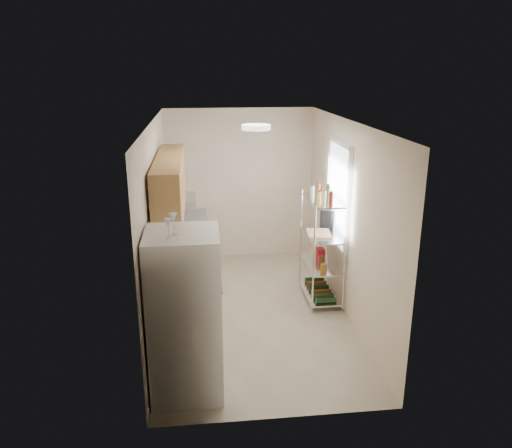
{
  "coord_description": "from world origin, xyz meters",
  "views": [
    {
      "loc": [
        -0.67,
        -6.18,
        3.25
      ],
      "look_at": [
        0.06,
        0.25,
        1.2
      ],
      "focal_mm": 35.0,
      "sensor_mm": 36.0,
      "label": 1
    }
  ],
  "objects": [
    {
      "name": "counter_run",
      "position": [
        -0.92,
        0.44,
        0.45
      ],
      "size": [
        0.63,
        3.51,
        0.9
      ],
      "color": "#B4864D",
      "rests_on": "ground"
    },
    {
      "name": "room",
      "position": [
        0.0,
        0.0,
        1.3
      ],
      "size": [
        2.52,
        4.42,
        2.62
      ],
      "color": "#AFA58E",
      "rests_on": "ground"
    },
    {
      "name": "rice_cooker",
      "position": [
        -0.99,
        0.55,
        1.0
      ],
      "size": [
        0.25,
        0.25,
        0.2
      ],
      "primitive_type": "cylinder",
      "color": "silver",
      "rests_on": "counter_run"
    },
    {
      "name": "cutting_board",
      "position": [
        0.95,
        0.26,
        1.02
      ],
      "size": [
        0.36,
        0.44,
        0.03
      ],
      "primitive_type": "cube",
      "rotation": [
        0.0,
        0.0,
        -0.11
      ],
      "color": "tan",
      "rests_on": "bakers_rack"
    },
    {
      "name": "window",
      "position": [
        1.23,
        0.35,
        1.55
      ],
      "size": [
        0.06,
        1.0,
        1.46
      ],
      "primitive_type": "cube",
      "color": "white",
      "rests_on": "room"
    },
    {
      "name": "espresso_machine",
      "position": [
        1.14,
        0.61,
        1.16
      ],
      "size": [
        0.21,
        0.28,
        0.3
      ],
      "primitive_type": "cube",
      "rotation": [
        0.0,
        0.0,
        -0.16
      ],
      "color": "black",
      "rests_on": "bakers_rack"
    },
    {
      "name": "bakers_rack",
      "position": [
        1.0,
        0.3,
        1.11
      ],
      "size": [
        0.45,
        0.9,
        1.73
      ],
      "color": "silver",
      "rests_on": "ground"
    },
    {
      "name": "range_hood",
      "position": [
        -1.0,
        0.9,
        1.39
      ],
      "size": [
        0.5,
        0.6,
        0.12
      ],
      "primitive_type": "cube",
      "color": "#B7BABC",
      "rests_on": "room"
    },
    {
      "name": "refrigerator",
      "position": [
        -0.87,
        -1.63,
        0.87
      ],
      "size": [
        0.72,
        0.72,
        1.74
      ],
      "primitive_type": "cube",
      "color": "silver",
      "rests_on": "ground"
    },
    {
      "name": "storage_bag",
      "position": [
        1.03,
        0.46,
        0.64
      ],
      "size": [
        0.11,
        0.15,
        0.16
      ],
      "primitive_type": "cube",
      "rotation": [
        0.0,
        0.0,
        0.02
      ],
      "color": "#A4141E",
      "rests_on": "bakers_rack"
    },
    {
      "name": "ceiling_dome",
      "position": [
        0.0,
        -0.3,
        2.57
      ],
      "size": [
        0.34,
        0.34,
        0.05
      ],
      "primitive_type": "cylinder",
      "color": "white",
      "rests_on": "room"
    },
    {
      "name": "frying_pan_small",
      "position": [
        -0.86,
        1.08,
        0.92
      ],
      "size": [
        0.24,
        0.24,
        0.04
      ],
      "primitive_type": "cylinder",
      "rotation": [
        0.0,
        0.0,
        0.16
      ],
      "color": "black",
      "rests_on": "counter_run"
    },
    {
      "name": "wine_glass_b",
      "position": [
        -0.94,
        -1.7,
        1.85
      ],
      "size": [
        0.08,
        0.08,
        0.21
      ],
      "primitive_type": null,
      "color": "silver",
      "rests_on": "refrigerator"
    },
    {
      "name": "wine_glass_a",
      "position": [
        -0.98,
        -1.78,
        1.84
      ],
      "size": [
        0.07,
        0.07,
        0.19
      ],
      "primitive_type": null,
      "color": "silver",
      "rests_on": "refrigerator"
    },
    {
      "name": "frying_pan_large",
      "position": [
        -1.01,
        0.86,
        0.92
      ],
      "size": [
        0.32,
        0.32,
        0.04
      ],
      "primitive_type": "cylinder",
      "rotation": [
        0.0,
        0.0,
        -0.37
      ],
      "color": "black",
      "rests_on": "counter_run"
    },
    {
      "name": "upper_cabinets",
      "position": [
        -1.05,
        0.1,
        1.81
      ],
      "size": [
        0.33,
        2.2,
        0.72
      ],
      "primitive_type": "cube",
      "color": "#B4864D",
      "rests_on": "room"
    }
  ]
}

